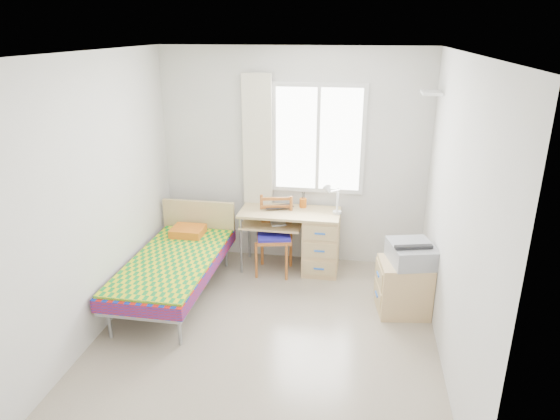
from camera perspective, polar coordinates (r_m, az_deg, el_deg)
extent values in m
plane|color=#BCAD93|center=(4.98, -1.47, -13.88)|extent=(3.50, 3.50, 0.00)
plane|color=white|center=(4.13, -1.81, 17.55)|extent=(3.50, 3.50, 0.00)
plane|color=silver|center=(6.04, 1.49, 5.90)|extent=(3.20, 0.00, 3.20)
plane|color=silver|center=(4.93, -20.21, 1.32)|extent=(0.00, 3.50, 3.50)
plane|color=silver|center=(4.39, 19.34, -0.82)|extent=(0.00, 3.50, 3.50)
cube|color=white|center=(5.93, 4.38, 8.07)|extent=(1.10, 0.04, 1.30)
cube|color=white|center=(5.92, 4.37, 8.05)|extent=(1.00, 0.02, 1.20)
cube|color=white|center=(5.92, 4.37, 8.04)|extent=(0.04, 0.02, 1.20)
cube|color=#EDE9C3|center=(6.01, -2.59, 7.28)|extent=(0.35, 0.05, 1.70)
cube|color=white|center=(5.54, 16.91, 12.71)|extent=(0.20, 0.32, 0.03)
cube|color=gray|center=(5.53, -11.98, -6.88)|extent=(0.86, 1.86, 0.06)
cube|color=#B1130B|center=(5.50, -12.03, -6.19)|extent=(0.90, 1.88, 0.13)
cube|color=#C9C40E|center=(5.45, -12.16, -5.58)|extent=(0.88, 1.76, 0.03)
cube|color=tan|center=(6.20, -9.24, -1.20)|extent=(0.89, 0.06, 0.51)
cube|color=orange|center=(5.99, -10.47, -2.39)|extent=(0.37, 0.32, 0.09)
cylinder|color=gray|center=(5.10, -18.91, -12.25)|extent=(0.04, 0.04, 0.30)
cylinder|color=gray|center=(6.20, -6.17, -5.15)|extent=(0.04, 0.04, 0.30)
cube|color=tan|center=(5.91, 1.13, -0.29)|extent=(1.19, 0.55, 0.03)
cube|color=tan|center=(6.01, 4.74, -3.79)|extent=(0.42, 0.53, 0.71)
cube|color=tan|center=(5.99, -0.93, -1.54)|extent=(0.72, 0.51, 0.02)
cylinder|color=gray|center=(5.95, -4.48, -4.06)|extent=(0.03, 0.03, 0.71)
cylinder|color=gray|center=(6.34, -3.55, -2.45)|extent=(0.03, 0.03, 0.71)
cube|color=brown|center=(5.90, -0.71, -3.20)|extent=(0.47, 0.47, 0.04)
cube|color=#201B95|center=(5.89, -0.71, -2.93)|extent=(0.45, 0.45, 0.04)
cube|color=brown|center=(5.96, -0.43, -0.06)|extent=(0.36, 0.11, 0.40)
cylinder|color=brown|center=(5.87, -2.74, -5.77)|extent=(0.03, 0.03, 0.45)
cylinder|color=brown|center=(6.04, 1.25, -2.55)|extent=(0.04, 0.04, 0.91)
cube|color=tan|center=(5.34, 13.94, -8.55)|extent=(0.56, 0.52, 0.56)
cube|color=tan|center=(5.26, 11.24, -7.22)|extent=(0.07, 0.41, 0.20)
cube|color=tan|center=(5.37, 11.07, -9.43)|extent=(0.07, 0.41, 0.20)
cube|color=#95979D|center=(5.19, 14.81, -4.82)|extent=(0.52, 0.57, 0.20)
cube|color=black|center=(5.15, 14.90, -3.82)|extent=(0.42, 0.46, 0.02)
imported|color=black|center=(5.95, 0.02, 0.15)|extent=(0.40, 0.35, 0.03)
cylinder|color=orange|center=(6.03, 2.65, 0.82)|extent=(0.10, 0.10, 0.11)
cylinder|color=white|center=(5.87, 6.53, -0.26)|extent=(0.10, 0.10, 0.03)
cylinder|color=white|center=(5.82, 6.59, 1.09)|extent=(0.02, 0.12, 0.27)
cylinder|color=white|center=(5.70, 6.40, 2.19)|extent=(0.13, 0.24, 0.11)
cone|color=white|center=(5.60, 5.54, 2.21)|extent=(0.14, 0.16, 0.13)
imported|color=gray|center=(5.96, -1.07, -1.47)|extent=(0.24, 0.28, 0.02)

